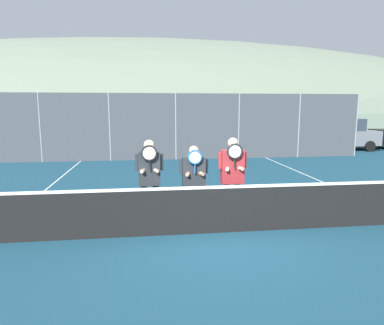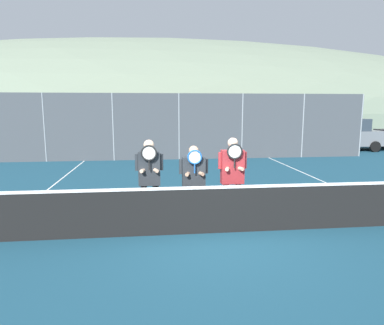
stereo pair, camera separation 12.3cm
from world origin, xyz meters
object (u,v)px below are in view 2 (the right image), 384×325
(car_center, at_px, (264,136))
(player_center_left, at_px, (194,178))
(car_far_left, at_px, (92,136))
(car_left_of_center, at_px, (179,136))
(player_center_right, at_px, (232,173))
(player_leftmost, at_px, (149,175))
(car_right_of_center, at_px, (343,134))

(car_center, bearing_deg, player_center_left, -114.91)
(car_far_left, bearing_deg, car_left_of_center, 0.37)
(player_center_left, distance_m, car_left_of_center, 12.09)
(player_center_right, distance_m, car_left_of_center, 12.19)
(player_leftmost, height_order, player_center_left, player_leftmost)
(player_center_right, xyz_separation_m, car_right_of_center, (9.27, 11.74, -0.18))
(car_left_of_center, bearing_deg, player_leftmost, -97.17)
(player_center_right, bearing_deg, car_center, 68.69)
(car_far_left, bearing_deg, car_center, -3.38)
(player_leftmost, distance_m, player_center_right, 1.74)
(car_left_of_center, height_order, car_right_of_center, car_right_of_center)
(player_center_left, height_order, car_right_of_center, car_right_of_center)
(car_far_left, bearing_deg, car_right_of_center, -1.66)
(player_leftmost, relative_size, car_right_of_center, 0.42)
(player_center_left, distance_m, car_center, 12.66)
(player_center_left, bearing_deg, player_center_right, -8.02)
(player_leftmost, distance_m, player_center_left, 0.93)
(player_leftmost, xyz_separation_m, player_center_left, (0.93, 0.01, -0.08))
(player_center_right, height_order, car_right_of_center, player_center_right)
(player_leftmost, xyz_separation_m, car_right_of_center, (11.01, 11.64, -0.16))
(player_leftmost, height_order, car_far_left, player_leftmost)
(player_center_left, xyz_separation_m, car_left_of_center, (0.59, 12.07, -0.12))
(player_leftmost, height_order, car_left_of_center, player_leftmost)
(car_far_left, bearing_deg, player_center_right, -67.89)
(player_leftmost, height_order, car_right_of_center, player_leftmost)
(car_far_left, height_order, car_left_of_center, car_far_left)
(player_center_right, bearing_deg, player_center_left, 171.98)
(player_center_right, distance_m, car_far_left, 13.12)
(car_far_left, xyz_separation_m, car_left_of_center, (4.72, 0.03, -0.01))
(car_center, bearing_deg, car_right_of_center, 1.78)
(player_center_left, xyz_separation_m, car_right_of_center, (10.08, 11.63, -0.08))
(player_center_left, bearing_deg, car_right_of_center, 49.09)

